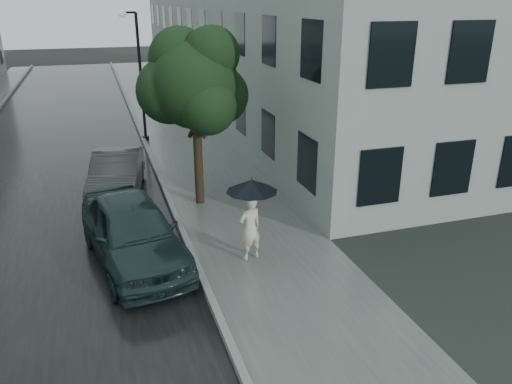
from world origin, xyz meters
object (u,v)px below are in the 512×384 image
object	(u,v)px
street_tree	(194,83)
car_near	(133,231)
lamp_post	(137,69)
car_far	(117,174)
pedestrian	(250,228)

from	to	relation	value
street_tree	car_near	xyz separation A→B (m)	(-2.22, -3.22, -2.82)
lamp_post	car_far	distance (m)	6.85
street_tree	lamp_post	distance (m)	7.71
pedestrian	car_near	xyz separation A→B (m)	(-2.63, 0.72, -0.02)
street_tree	car_far	xyz separation A→B (m)	(-2.33, 1.37, -2.92)
pedestrian	lamp_post	bearing A→B (deg)	-100.49
car_near	pedestrian	bearing A→B (deg)	-25.04
pedestrian	street_tree	world-z (taller)	street_tree
pedestrian	lamp_post	world-z (taller)	lamp_post
pedestrian	car_far	bearing A→B (deg)	-79.79
car_far	street_tree	bearing A→B (deg)	-21.05
street_tree	lamp_post	xyz separation A→B (m)	(-0.92, 7.63, -0.51)
street_tree	car_far	world-z (taller)	street_tree
car_near	car_far	size ratio (longest dim) A/B	1.11
lamp_post	car_far	size ratio (longest dim) A/B	1.32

